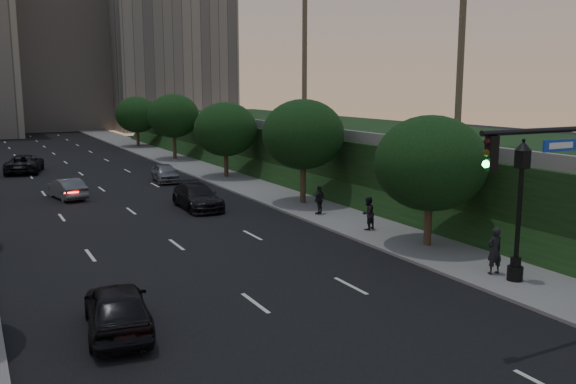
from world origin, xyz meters
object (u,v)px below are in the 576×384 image
sedan_mid_left (67,189)px  sedan_far_left (25,164)px  sedan_near_right (197,197)px  street_lamp (519,217)px  pedestrian_a (495,251)px  pedestrian_c (319,200)px  sedan_near_left (118,308)px  pedestrian_b (368,213)px  sedan_far_right (165,173)px

sedan_mid_left → sedan_far_left: sedan_far_left is taller
sedan_near_right → street_lamp: bearing=-72.1°
pedestrian_a → pedestrian_c: 13.10m
sedan_near_left → pedestrian_b: 16.11m
sedan_mid_left → pedestrian_a: pedestrian_a is taller
sedan_near_left → sedan_far_right: (10.01, 28.58, -0.07)m
sedan_mid_left → pedestrian_c: 17.73m
sedan_mid_left → pedestrian_c: size_ratio=2.52×
sedan_near_left → street_lamp: bearing=178.2°
street_lamp → pedestrian_a: size_ratio=2.97×
street_lamp → sedan_far_left: 44.10m
sedan_near_left → sedan_near_right: 19.22m
pedestrian_c → sedan_far_left: bearing=-92.3°
street_lamp → sedan_mid_left: (-12.57, 26.94, -1.93)m
sedan_near_right → pedestrian_a: (5.82, -18.57, 0.34)m
sedan_near_left → sedan_mid_left: (1.99, 24.55, -0.10)m
sedan_near_right → pedestrian_b: pedestrian_b is taller
pedestrian_a → sedan_near_left: bearing=-0.4°
pedestrian_a → pedestrian_b: 8.59m
sedan_near_right → pedestrian_a: 19.47m
pedestrian_a → pedestrian_c: pedestrian_a is taller
pedestrian_a → pedestrian_b: size_ratio=1.10×
sedan_mid_left → pedestrian_a: size_ratio=2.25×
sedan_mid_left → sedan_near_right: sedan_near_right is taller
sedan_far_right → street_lamp: bearing=-76.3°
sedan_near_left → pedestrian_c: 18.39m
sedan_far_left → pedestrian_b: 35.05m
sedan_near_left → sedan_far_left: 39.40m
sedan_near_right → pedestrian_b: 11.54m
street_lamp → sedan_far_right: size_ratio=1.31×
sedan_near_left → pedestrian_a: pedestrian_a is taller
sedan_near_right → pedestrian_c: pedestrian_c is taller
street_lamp → pedestrian_c: (-0.37, 14.09, -1.64)m
sedan_far_right → sedan_near_left: bearing=-104.0°
sedan_near_left → pedestrian_c: (14.19, 11.69, 0.20)m
sedan_far_right → pedestrian_c: (4.18, -16.89, 0.27)m
pedestrian_b → sedan_mid_left: bearing=-74.3°
sedan_far_right → sedan_mid_left: bearing=-148.0°
sedan_near_left → sedan_mid_left: bearing=-87.1°
sedan_near_right → sedan_near_left: bearing=-115.7°
sedan_near_left → pedestrian_a: (14.47, -1.41, 0.30)m
sedan_mid_left → pedestrian_a: (12.48, -25.95, 0.39)m
sedan_far_right → pedestrian_b: pedestrian_b is taller
sedan_far_right → pedestrian_c: bearing=-70.8°
sedan_near_right → pedestrian_b: bearing=-58.9°
pedestrian_b → pedestrian_c: size_ratio=1.02×
street_lamp → sedan_near_left: (-14.56, 2.40, -1.84)m
sedan_near_left → sedan_far_right: sedan_near_left is taller
street_lamp → sedan_mid_left: 29.80m
street_lamp → pedestrian_b: street_lamp is taller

